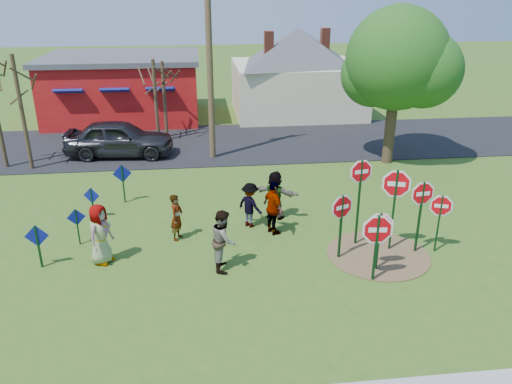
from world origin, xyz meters
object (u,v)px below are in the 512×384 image
at_px(person_b, 177,217).
at_px(utility_pole, 209,54).
at_px(stop_sign_c, 395,192).
at_px(suv, 119,138).
at_px(stop_sign_a, 377,234).
at_px(stop_sign_d, 422,200).
at_px(leafy_tree, 399,64).
at_px(stop_sign_b, 360,181).
at_px(person_a, 100,234).

distance_m(person_b, utility_pole, 9.48).
height_order(stop_sign_c, suv, stop_sign_c).
xyz_separation_m(stop_sign_a, person_b, (-5.63, 3.20, -0.67)).
height_order(stop_sign_a, stop_sign_d, stop_sign_d).
relative_size(suv, utility_pole, 0.55).
height_order(stop_sign_d, leafy_tree, leafy_tree).
distance_m(stop_sign_b, stop_sign_c, 1.11).
bearing_deg(person_a, leafy_tree, -31.28).
relative_size(stop_sign_c, person_a, 1.50).
relative_size(stop_sign_a, suv, 0.43).
relative_size(stop_sign_b, suv, 0.58).
height_order(stop_sign_a, leafy_tree, leafy_tree).
distance_m(stop_sign_b, person_a, 8.10).
bearing_deg(person_b, person_a, 141.24).
height_order(stop_sign_a, suv, stop_sign_a).
relative_size(person_a, utility_pole, 0.20).
bearing_deg(leafy_tree, stop_sign_b, -117.49).
bearing_deg(stop_sign_c, person_b, -174.70).
height_order(stop_sign_d, utility_pole, utility_pole).
bearing_deg(stop_sign_a, stop_sign_d, 42.96).
bearing_deg(suv, stop_sign_b, -134.45).
distance_m(stop_sign_c, leafy_tree, 9.20).
height_order(utility_pole, leafy_tree, utility_pole).
bearing_deg(utility_pole, suv, 170.82).
height_order(person_a, suv, person_a).
height_order(stop_sign_a, stop_sign_c, stop_sign_c).
bearing_deg(person_a, stop_sign_c, -66.42).
bearing_deg(stop_sign_b, person_b, 160.01).
bearing_deg(leafy_tree, person_b, -145.48).
distance_m(stop_sign_a, stop_sign_d, 2.40).
distance_m(stop_sign_b, utility_pole, 10.72).
bearing_deg(stop_sign_b, utility_pole, 104.81).
xyz_separation_m(stop_sign_c, stop_sign_d, (0.76, -0.25, -0.18)).
bearing_deg(leafy_tree, stop_sign_a, -112.89).
xyz_separation_m(stop_sign_a, suv, (-8.69, 12.32, -0.55)).
relative_size(stop_sign_b, stop_sign_d, 1.20).
relative_size(stop_sign_a, leafy_tree, 0.31).
bearing_deg(person_b, leafy_tree, -34.04).
bearing_deg(person_a, utility_pole, 4.16).
xyz_separation_m(stop_sign_b, stop_sign_c, (0.98, -0.46, -0.23)).
distance_m(stop_sign_d, suv, 15.19).
relative_size(person_b, suv, 0.31).
bearing_deg(stop_sign_b, stop_sign_c, -35.10).
bearing_deg(stop_sign_d, stop_sign_a, -148.81).
xyz_separation_m(stop_sign_c, utility_pole, (-5.30, 9.88, 2.98)).
xyz_separation_m(stop_sign_b, stop_sign_d, (1.74, -0.71, -0.41)).
xyz_separation_m(suv, utility_pole, (4.52, -0.73, 4.04)).
relative_size(stop_sign_d, person_b, 1.58).
height_order(stop_sign_c, leafy_tree, leafy_tree).
relative_size(stop_sign_a, person_a, 1.16).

